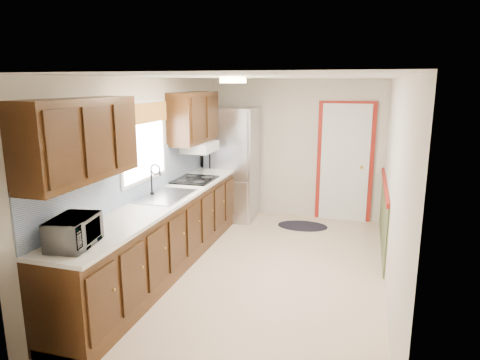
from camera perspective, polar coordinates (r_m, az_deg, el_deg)
The scene contains 8 objects.
room_shell at distance 5.16m, azimuth 2.95°, elevation 0.15°, with size 3.20×5.20×2.52m.
kitchen_run at distance 5.42m, azimuth -10.67°, elevation -3.71°, with size 0.63×4.00×2.20m.
back_wall_trim at distance 7.26m, azimuth 14.76°, elevation 0.93°, with size 1.12×2.30×2.08m.
ceiling_fixture at distance 4.93m, azimuth -0.94°, elevation 13.15°, with size 0.30×0.30×0.06m, color #FFD88C.
microwave at distance 3.99m, azimuth -21.33°, elevation -6.07°, with size 0.48×0.26×0.32m, color white.
refrigerator at distance 7.42m, azimuth -0.98°, elevation 2.20°, with size 0.82×0.81×1.93m.
rug at distance 7.23m, azimuth 8.33°, elevation -6.07°, with size 0.82×0.53×0.01m, color black.
cooktop at distance 6.28m, azimuth -6.04°, elevation 0.05°, with size 0.54×0.65×0.02m, color black.
Camera 1 is at (1.18, -4.90, 2.33)m, focal length 32.00 mm.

